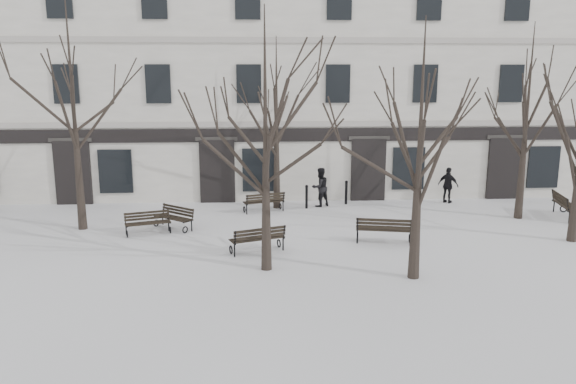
{
  "coord_description": "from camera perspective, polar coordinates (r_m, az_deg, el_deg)",
  "views": [
    {
      "loc": [
        -1.74,
        -17.57,
        5.91
      ],
      "look_at": [
        -0.54,
        3.0,
        1.5
      ],
      "focal_mm": 35.0,
      "sensor_mm": 36.0,
      "label": 1
    }
  ],
  "objects": [
    {
      "name": "pedestrian_c",
      "position": [
        26.94,
        15.86,
        -1.06
      ],
      "size": [
        0.99,
        0.95,
        1.65
      ],
      "primitive_type": "imported",
      "rotation": [
        0.0,
        0.0,
        2.4
      ],
      "color": "black",
      "rests_on": "ground"
    },
    {
      "name": "tree_5",
      "position": [
        24.31,
        -1.18,
        9.05
      ],
      "size": [
        5.18,
        5.18,
        7.4
      ],
      "color": "black",
      "rests_on": "ground"
    },
    {
      "name": "tree_6",
      "position": [
        24.42,
        23.23,
        8.73
      ],
      "size": [
        5.48,
        5.48,
        7.82
      ],
      "color": "black",
      "rests_on": "ground"
    },
    {
      "name": "bollard_b",
      "position": [
        25.65,
        5.93,
        0.05
      ],
      "size": [
        0.14,
        0.14,
        1.11
      ],
      "color": "black",
      "rests_on": "ground"
    },
    {
      "name": "bench_0",
      "position": [
        21.52,
        -14.06,
        -2.98
      ],
      "size": [
        1.73,
        1.06,
        0.83
      ],
      "rotation": [
        0.0,
        0.0,
        0.31
      ],
      "color": "black",
      "rests_on": "ground"
    },
    {
      "name": "bench_1",
      "position": [
        18.74,
        -3.08,
        -4.71
      ],
      "size": [
        1.92,
        1.26,
        0.92
      ],
      "rotation": [
        0.0,
        0.0,
        3.51
      ],
      "color": "black",
      "rests_on": "ground"
    },
    {
      "name": "tree_4",
      "position": [
        22.28,
        -21.15,
        10.46
      ],
      "size": [
        6.25,
        6.25,
        8.93
      ],
      "color": "black",
      "rests_on": "ground"
    },
    {
      "name": "bench_2",
      "position": [
        19.98,
        9.71,
        -3.72
      ],
      "size": [
        2.02,
        1.08,
        0.97
      ],
      "rotation": [
        0.0,
        0.0,
        2.93
      ],
      "color": "black",
      "rests_on": "ground"
    },
    {
      "name": "tree_2",
      "position": [
        16.06,
        13.35,
        7.15
      ],
      "size": [
        5.17,
        5.17,
        7.39
      ],
      "color": "black",
      "rests_on": "ground"
    },
    {
      "name": "tree_1",
      "position": [
        16.36,
        -2.33,
        8.38
      ],
      "size": [
        5.44,
        5.44,
        7.77
      ],
      "color": "black",
      "rests_on": "ground"
    },
    {
      "name": "bench_3",
      "position": [
        22.02,
        -11.46,
        -2.47
      ],
      "size": [
        1.68,
        1.53,
        0.86
      ],
      "rotation": [
        0.0,
        0.0,
        -0.69
      ],
      "color": "black",
      "rests_on": "ground"
    },
    {
      "name": "bollard_a",
      "position": [
        24.75,
        1.9,
        -0.39
      ],
      "size": [
        0.14,
        0.14,
        1.06
      ],
      "color": "black",
      "rests_on": "ground"
    },
    {
      "name": "building",
      "position": [
        30.58,
        -0.09,
        11.34
      ],
      "size": [
        40.4,
        10.2,
        11.4
      ],
      "color": "silver",
      "rests_on": "ground"
    },
    {
      "name": "bench_4",
      "position": [
        24.11,
        -2.43,
        -0.95
      ],
      "size": [
        1.83,
        1.13,
        0.88
      ],
      "rotation": [
        0.0,
        0.0,
        3.45
      ],
      "color": "black",
      "rests_on": "ground"
    },
    {
      "name": "bench_5",
      "position": [
        25.85,
        26.35,
        -1.16
      ],
      "size": [
        1.1,
        2.1,
        1.01
      ],
      "rotation": [
        0.0,
        0.0,
        1.37
      ],
      "color": "black",
      "rests_on": "ground"
    },
    {
      "name": "ground",
      "position": [
        18.62,
        2.21,
        -6.43
      ],
      "size": [
        100.0,
        100.0,
        0.0
      ],
      "primitive_type": "plane",
      "color": "white",
      "rests_on": "ground"
    },
    {
      "name": "pedestrian_b",
      "position": [
        25.3,
        3.26,
        -1.45
      ],
      "size": [
        1.07,
        1.0,
        1.75
      ],
      "primitive_type": "imported",
      "rotation": [
        0.0,
        0.0,
        3.65
      ],
      "color": "black",
      "rests_on": "ground"
    }
  ]
}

